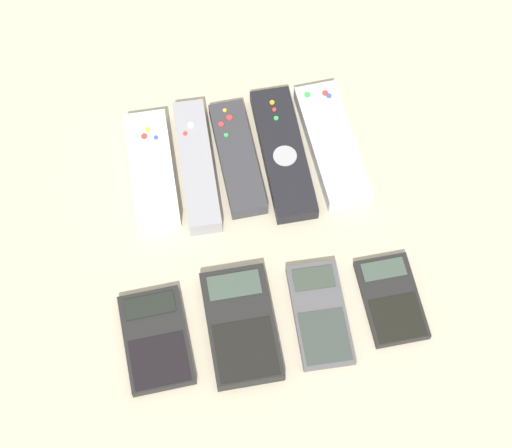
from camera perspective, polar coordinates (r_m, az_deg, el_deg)
ground_plane at (r=1.10m, az=0.23°, el=-1.59°), size 3.00×3.00×0.00m
remote_0 at (r=1.15m, az=-6.95°, el=3.65°), size 0.06×0.17×0.03m
remote_1 at (r=1.15m, az=-3.97°, el=3.91°), size 0.04×0.20×0.03m
remote_2 at (r=1.15m, az=-1.25°, el=4.43°), size 0.05×0.17×0.02m
remote_3 at (r=1.16m, az=1.81°, el=4.75°), size 0.06×0.20×0.02m
remote_4 at (r=1.17m, az=5.08°, el=5.33°), size 0.07×0.19×0.03m
calculator_0 at (r=1.05m, az=-6.68°, el=-7.66°), size 0.08×0.13×0.01m
calculator_1 at (r=1.05m, az=-1.00°, el=-6.78°), size 0.08×0.15×0.02m
calculator_2 at (r=1.06m, az=4.29°, el=-6.02°), size 0.07×0.14×0.01m
calculator_3 at (r=1.08m, az=9.01°, el=-4.99°), size 0.07×0.12×0.01m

